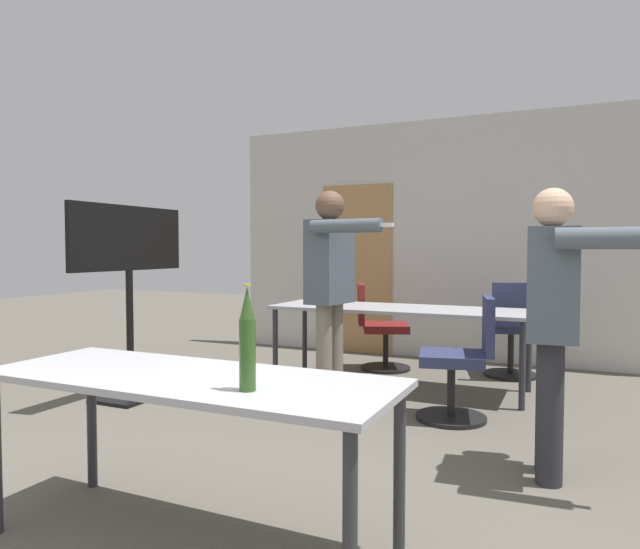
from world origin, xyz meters
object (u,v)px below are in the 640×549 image
(office_chair_near_pushed, at_px, (512,332))
(person_center_tall, at_px, (331,277))
(person_near_casual, at_px, (554,306))
(office_chair_far_right, at_px, (378,330))
(beer_bottle, at_px, (247,341))
(tv_screen, at_px, (129,275))
(office_chair_mid_tucked, at_px, (462,363))

(office_chair_near_pushed, bearing_deg, person_center_tall, -140.42)
(person_center_tall, bearing_deg, person_near_casual, 71.97)
(office_chair_far_right, distance_m, beer_bottle, 3.97)
(person_near_casual, bearing_deg, tv_screen, -100.24)
(tv_screen, relative_size, office_chair_far_right, 1.81)
(tv_screen, distance_m, office_chair_far_right, 2.59)
(person_center_tall, height_order, beer_bottle, person_center_tall)
(tv_screen, distance_m, office_chair_near_pushed, 3.64)
(person_near_casual, relative_size, beer_bottle, 3.98)
(office_chair_mid_tucked, height_order, beer_bottle, beer_bottle)
(person_near_casual, relative_size, person_center_tall, 0.93)
(office_chair_near_pushed, distance_m, office_chair_far_right, 1.34)
(office_chair_mid_tucked, xyz_separation_m, office_chair_far_right, (-1.14, 1.44, -0.01))
(office_chair_mid_tucked, bearing_deg, tv_screen, 88.98)
(office_chair_mid_tucked, bearing_deg, person_center_tall, 83.05)
(person_near_casual, xyz_separation_m, office_chair_mid_tucked, (-0.65, 0.87, -0.53))
(tv_screen, relative_size, office_chair_mid_tucked, 1.77)
(person_center_tall, xyz_separation_m, beer_bottle, (0.66, -2.32, -0.12))
(person_center_tall, distance_m, office_chair_mid_tucked, 1.19)
(office_chair_mid_tucked, distance_m, beer_bottle, 2.49)
(person_near_casual, distance_m, office_chair_far_right, 2.98)
(office_chair_near_pushed, bearing_deg, beer_bottle, -112.98)
(office_chair_near_pushed, relative_size, beer_bottle, 2.36)
(office_chair_near_pushed, bearing_deg, tv_screen, -158.53)
(person_center_tall, height_order, office_chair_mid_tucked, person_center_tall)
(person_near_casual, relative_size, office_chair_far_right, 1.77)
(office_chair_far_right, relative_size, beer_bottle, 2.24)
(tv_screen, relative_size, person_center_tall, 0.94)
(person_near_casual, height_order, office_chair_mid_tucked, person_near_casual)
(tv_screen, distance_m, beer_bottle, 3.00)
(office_chair_mid_tucked, bearing_deg, office_chair_near_pushed, -18.94)
(person_center_tall, xyz_separation_m, office_chair_mid_tucked, (1.01, 0.09, -0.62))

